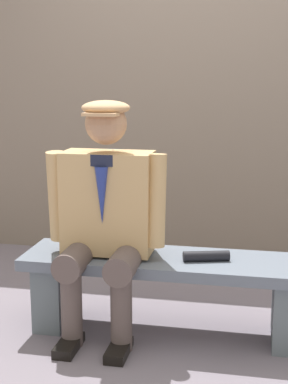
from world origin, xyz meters
TOP-DOWN VIEW (x-y plane):
  - ground_plane at (0.00, 0.00)m, footprint 30.00×30.00m
  - bench at (0.00, 0.00)m, footprint 1.56×0.43m
  - seated_man at (0.33, 0.06)m, footprint 0.65×0.57m
  - rolled_magazine at (-0.21, 0.02)m, footprint 0.25×0.12m
  - stadium_wall at (0.00, -1.47)m, footprint 12.00×0.24m

SIDE VIEW (x-z plane):
  - ground_plane at x=0.00m, z-range 0.00..0.00m
  - bench at x=0.00m, z-range 0.07..0.50m
  - rolled_magazine at x=-0.21m, z-range 0.42..0.48m
  - seated_man at x=0.33m, z-range 0.05..1.30m
  - stadium_wall at x=0.00m, z-range 0.00..2.06m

